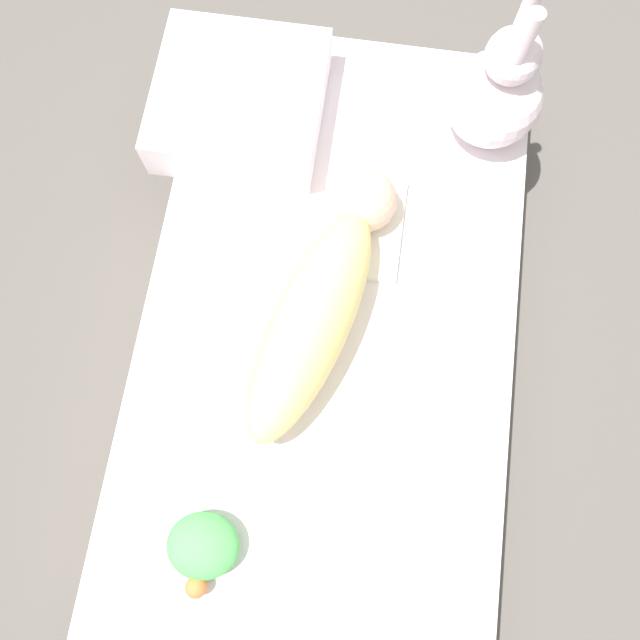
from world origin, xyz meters
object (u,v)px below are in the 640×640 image
Objects in this scene: swaddled_baby at (319,304)px; pillow at (240,101)px; turtle_plush at (203,548)px; bunny_plush at (497,93)px.

swaddled_baby reaches higher than pillow.
pillow reaches higher than turtle_plush.
pillow is 0.95m from turtle_plush.
pillow is (-0.46, -0.25, -0.03)m from swaddled_baby.
pillow is at bearing 43.35° from swaddled_baby.
turtle_plush is at bearing 177.98° from swaddled_baby.
swaddled_baby is at bearing 163.11° from turtle_plush.
swaddled_baby is at bearing 28.48° from pillow.
pillow is 2.38× the size of turtle_plush.
turtle_plush is at bearing -24.64° from bunny_plush.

